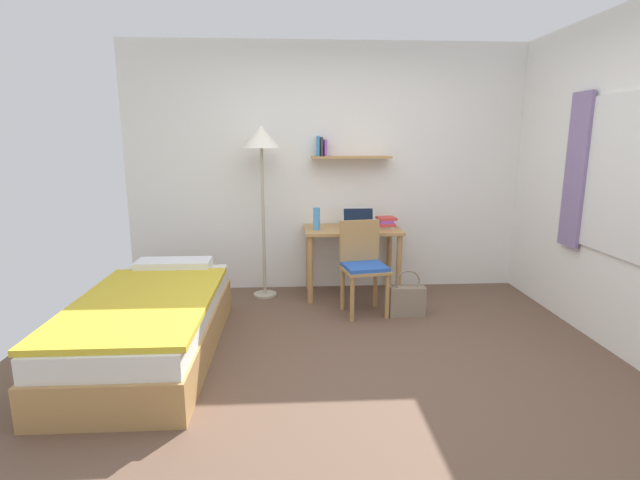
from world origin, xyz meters
name	(u,v)px	position (x,y,z in m)	size (l,w,h in m)	color
ground_plane	(359,371)	(0.00, 0.00, 0.00)	(5.28, 5.28, 0.00)	brown
wall_back	(335,169)	(0.00, 2.02, 1.30)	(4.40, 0.27, 2.60)	white
bed	(151,324)	(-1.55, 0.38, 0.24)	(0.97, 2.03, 0.54)	#B2844C
desk	(352,241)	(0.15, 1.70, 0.58)	(0.98, 0.58, 0.72)	#B2844C
desk_chair	(363,263)	(0.19, 1.18, 0.48)	(0.47, 0.45, 0.87)	#B2844C
standing_lamp	(261,148)	(-0.76, 1.72, 1.53)	(0.37, 0.37, 1.75)	#B2A893
laptop	(359,223)	(0.22, 1.71, 0.77)	(0.34, 0.22, 0.21)	#B7BABF
water_bottle	(317,219)	(-0.22, 1.65, 0.83)	(0.07, 0.07, 0.23)	#4C99DB
book_stack	(386,222)	(0.50, 1.71, 0.77)	(0.20, 0.25, 0.11)	silver
handbag	(407,300)	(0.60, 1.05, 0.15)	(0.33, 0.11, 0.44)	gray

